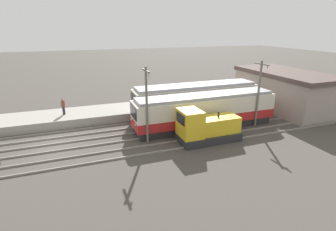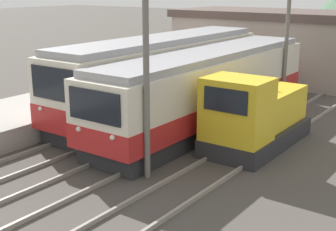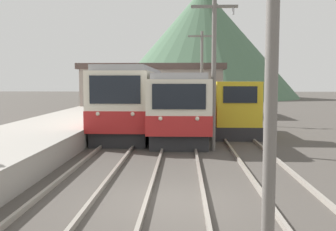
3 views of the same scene
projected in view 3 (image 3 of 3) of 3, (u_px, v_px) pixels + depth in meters
name	position (u px, v px, depth m)	size (l,w,h in m)	color
ground_plane	(168.00, 202.00, 9.86)	(200.00, 200.00, 0.00)	#47423D
track_left	(65.00, 198.00, 9.95)	(1.54, 60.00, 0.14)	gray
track_center	(176.00, 200.00, 9.84)	(1.54, 60.00, 0.14)	gray
track_right	(296.00, 201.00, 9.73)	(1.54, 60.00, 0.14)	gray
commuter_train_left	(135.00, 102.00, 23.97)	(2.84, 13.73, 3.77)	#28282B
commuter_train_center	(180.00, 105.00, 23.51)	(2.84, 14.42, 3.39)	#28282B
shunting_locomotive	(234.00, 114.00, 21.94)	(2.40, 5.44, 3.00)	#28282B
catenary_mast_near	(273.00, 44.00, 5.81)	(2.00, 0.20, 6.56)	slate
catenary_mast_mid	(214.00, 68.00, 16.99)	(2.00, 0.20, 6.56)	slate
catenary_mast_far	(202.00, 73.00, 28.16)	(2.00, 0.20, 6.56)	slate
station_building	(153.00, 89.00, 35.63)	(12.60, 6.30, 4.51)	gray
mountain_backdrop	(203.00, 43.00, 70.86)	(34.07, 34.07, 19.61)	#47664C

